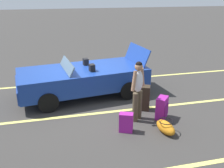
{
  "coord_description": "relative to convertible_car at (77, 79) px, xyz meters",
  "views": [
    {
      "loc": [
        0.88,
        7.79,
        3.37
      ],
      "look_at": [
        -0.71,
        1.12,
        0.75
      ],
      "focal_mm": 40.11,
      "sensor_mm": 36.0,
      "label": 1
    }
  ],
  "objects": [
    {
      "name": "traveler_person",
      "position": [
        -1.39,
        2.0,
        0.34
      ],
      "size": [
        0.52,
        0.45,
        1.65
      ],
      "rotation": [
        0.0,
        0.0,
        -0.88
      ],
      "color": "#4C3F2D",
      "rests_on": "ground_plane"
    },
    {
      "name": "suitcase_large_black",
      "position": [
        -1.72,
        1.41,
        -0.22
      ],
      "size": [
        0.55,
        0.45,
        0.74
      ],
      "rotation": [
        0.0,
        0.0,
        4.29
      ],
      "color": "#2D2319",
      "rests_on": "ground_plane"
    },
    {
      "name": "convertible_car",
      "position": [
        0.0,
        0.0,
        0.0
      ],
      "size": [
        4.35,
        2.29,
        1.52
      ],
      "rotation": [
        0.0,
        0.0,
        0.13
      ],
      "color": "navy",
      "rests_on": "ground_plane"
    },
    {
      "name": "ground_plane",
      "position": [
        -0.2,
        -0.03,
        -0.59
      ],
      "size": [
        80.0,
        80.0,
        0.0
      ],
      "primitive_type": "plane",
      "color": "#383533"
    },
    {
      "name": "suitcase_medium_bright",
      "position": [
        -2.08,
        2.08,
        -0.28
      ],
      "size": [
        0.44,
        0.46,
        0.62
      ],
      "rotation": [
        0.0,
        0.0,
        2.43
      ],
      "color": "#991E8C",
      "rests_on": "ground_plane"
    },
    {
      "name": "duffel_bag",
      "position": [
        -1.87,
        2.81,
        -0.43
      ],
      "size": [
        0.44,
        0.69,
        0.34
      ],
      "rotation": [
        0.0,
        0.0,
        1.78
      ],
      "color": "orange",
      "rests_on": "ground_plane"
    },
    {
      "name": "lot_line_near",
      "position": [
        -0.2,
        -1.3,
        -0.59
      ],
      "size": [
        18.0,
        0.12,
        0.01
      ],
      "primitive_type": "cube",
      "color": "#EAE066",
      "rests_on": "ground_plane"
    },
    {
      "name": "suitcase_small_carryon",
      "position": [
        -0.93,
        2.51,
        -0.34
      ],
      "size": [
        0.39,
        0.32,
        0.5
      ],
      "rotation": [
        0.0,
        0.0,
        4.32
      ],
      "color": "#991E8C",
      "rests_on": "ground_plane"
    },
    {
      "name": "lot_line_mid",
      "position": [
        -0.2,
        1.4,
        -0.59
      ],
      "size": [
        18.0,
        0.12,
        0.01
      ],
      "primitive_type": "cube",
      "color": "#EAE066",
      "rests_on": "ground_plane"
    }
  ]
}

